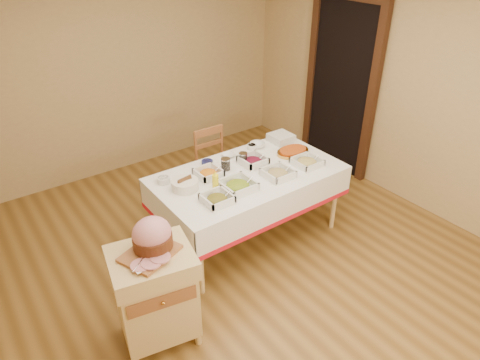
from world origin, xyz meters
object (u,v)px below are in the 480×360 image
Objects in this scene: mustard_bottle at (215,181)px; brass_platter at (293,151)px; ham_on_board at (152,238)px; dining_chair at (216,167)px; plate_stack at (281,138)px; dining_table at (248,187)px; bread_basket at (185,184)px; butcher_cart at (155,292)px; preserve_jar_right at (243,159)px; preserve_jar_left at (226,165)px.

mustard_bottle is 0.49× the size of brass_platter.
ham_on_board is 1.07× the size of brass_platter.
brass_platter is at bearing 18.69° from ham_on_board.
ham_on_board is 2.19× the size of mustard_bottle.
dining_chair reaches higher than plate_stack.
bread_basket reaches higher than dining_table.
preserve_jar_right is (1.41, 0.81, 0.34)m from butcher_cart.
butcher_cart is at bearing -141.87° from ham_on_board.
preserve_jar_right is (0.07, 0.18, 0.21)m from dining_table.
plate_stack is at bearing 25.48° from butcher_cart.
dining_chair reaches higher than preserve_jar_left.
dining_chair reaches higher than bread_basket.
preserve_jar_left is 0.78m from brass_platter.
preserve_jar_left is (-0.24, -0.56, 0.35)m from dining_chair.
butcher_cart is 1.05m from bread_basket.
mustard_bottle is at bearing 31.30° from ham_on_board.
bread_basket is at bearing 46.84° from ham_on_board.
ham_on_board is 1.03m from mustard_bottle.
mustard_bottle reaches higher than plate_stack.
preserve_jar_right is 0.46× the size of bread_basket.
preserve_jar_left is 0.37m from mustard_bottle.
dining_table is 0.31m from preserve_jar_left.
preserve_jar_left is at bearing 9.29° from bread_basket.
bread_basket is (-0.22, 0.16, -0.03)m from mustard_bottle.
brass_platter is at bearing -52.68° from dining_chair.
bread_basket is (0.65, 0.69, -0.14)m from ham_on_board.
preserve_jar_left is at bearing 33.94° from ham_on_board.
dining_chair is 0.66m from preserve_jar_right.
butcher_cart reaches higher than brass_platter.
dining_chair is at bearing 82.21° from dining_table.
mustard_bottle is 0.28m from bread_basket.
mustard_bottle is (-0.49, -0.25, 0.03)m from preserve_jar_right.
plate_stack is (2.01, 0.94, -0.14)m from ham_on_board.
ham_on_board is (-1.29, -0.60, 0.34)m from dining_table.
preserve_jar_left is (-0.14, 0.18, 0.22)m from dining_table.
dining_table is 16.01× the size of preserve_jar_right.
ham_on_board reaches higher than mustard_bottle.
preserve_jar_left is 0.87m from plate_stack.
preserve_jar_left is 1.06× the size of preserve_jar_right.
ham_on_board is 3.28× the size of preserve_jar_left.
preserve_jar_left reaches higher than preserve_jar_right.
preserve_jar_left is 0.51× the size of plate_stack.
butcher_cart is at bearing -154.52° from plate_stack.
mustard_bottle is at bearing -35.94° from bread_basket.
bread_basket reaches higher than plate_stack.
preserve_jar_right is at bearing 6.93° from bread_basket.
butcher_cart is at bearing -148.38° from mustard_bottle.
brass_platter is (1.96, 0.68, 0.31)m from butcher_cart.
mustard_bottle is (-0.28, -0.24, 0.03)m from preserve_jar_left.
butcher_cart is at bearing -145.91° from preserve_jar_left.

